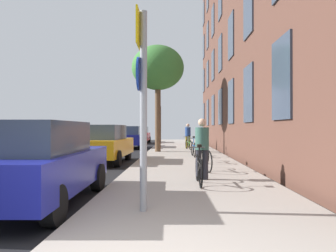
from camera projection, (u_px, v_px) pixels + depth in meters
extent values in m
plane|color=#332D28|center=(123.00, 154.00, 17.51)|extent=(41.80, 41.80, 0.00)
cube|color=black|center=(87.00, 154.00, 17.55)|extent=(7.00, 38.00, 0.01)
cube|color=#9E9389|center=(183.00, 153.00, 17.43)|extent=(4.20, 38.00, 0.12)
cube|color=#2D3847|center=(281.00, 78.00, 7.97)|extent=(0.06, 1.38, 2.17)
cube|color=#2D3847|center=(248.00, 94.00, 11.54)|extent=(0.06, 1.38, 2.17)
cube|color=#2D3847|center=(231.00, 102.00, 15.11)|extent=(0.06, 1.38, 2.17)
cube|color=#2D3847|center=(220.00, 107.00, 18.68)|extent=(0.06, 1.38, 2.17)
cube|color=#2D3847|center=(213.00, 110.00, 22.25)|extent=(0.06, 1.38, 2.17)
cube|color=#2D3847|center=(208.00, 113.00, 25.82)|extent=(0.06, 1.38, 2.17)
cube|color=#2D3847|center=(204.00, 115.00, 29.39)|extent=(0.06, 1.38, 2.17)
cube|color=#2D3847|center=(248.00, 8.00, 11.56)|extent=(0.06, 1.38, 2.17)
cube|color=#2D3847|center=(231.00, 36.00, 15.13)|extent=(0.06, 1.38, 2.17)
cube|color=#2D3847|center=(220.00, 54.00, 18.70)|extent=(0.06, 1.38, 2.17)
cube|color=#2D3847|center=(213.00, 66.00, 22.27)|extent=(0.06, 1.38, 2.17)
cube|color=#2D3847|center=(208.00, 74.00, 25.84)|extent=(0.06, 1.38, 2.17)
cube|color=#2D3847|center=(204.00, 81.00, 29.41)|extent=(0.06, 1.38, 2.17)
cube|color=#2D3847|center=(220.00, 1.00, 18.72)|extent=(0.06, 1.38, 2.17)
cube|color=#2D3847|center=(213.00, 21.00, 22.29)|extent=(0.06, 1.38, 2.17)
cube|color=#2D3847|center=(208.00, 36.00, 25.86)|extent=(0.06, 1.38, 2.17)
cube|color=#2D3847|center=(204.00, 47.00, 29.43)|extent=(0.06, 1.38, 2.17)
cube|color=#2D3847|center=(204.00, 13.00, 29.45)|extent=(0.06, 1.38, 2.17)
cylinder|color=gray|center=(143.00, 111.00, 5.06)|extent=(0.12, 0.12, 3.34)
cube|color=yellow|center=(139.00, 29.00, 5.07)|extent=(0.03, 0.60, 0.60)
cylinder|color=#14339E|center=(139.00, 74.00, 5.07)|extent=(0.03, 0.56, 0.56)
cylinder|color=black|center=(160.00, 125.00, 26.19)|extent=(0.12, 0.12, 3.28)
cube|color=black|center=(158.00, 111.00, 26.20)|extent=(0.20, 0.24, 0.80)
sphere|color=red|center=(157.00, 108.00, 26.20)|extent=(0.16, 0.16, 0.16)
sphere|color=#523707|center=(157.00, 111.00, 26.20)|extent=(0.16, 0.16, 0.16)
sphere|color=#083E11|center=(157.00, 114.00, 26.20)|extent=(0.16, 0.16, 0.16)
cylinder|color=brown|center=(158.00, 117.00, 17.79)|extent=(0.33, 0.33, 4.01)
ellipsoid|color=#387533|center=(158.00, 68.00, 17.81)|extent=(3.07, 3.07, 2.61)
torus|color=black|center=(197.00, 167.00, 7.91)|extent=(0.05, 0.70, 0.70)
torus|color=black|center=(201.00, 173.00, 6.94)|extent=(0.05, 0.70, 0.70)
cylinder|color=black|center=(199.00, 162.00, 7.43)|extent=(0.05, 0.82, 0.04)
cylinder|color=black|center=(200.00, 167.00, 7.19)|extent=(0.05, 0.50, 0.27)
cylinder|color=black|center=(199.00, 152.00, 7.29)|extent=(0.04, 0.04, 0.28)
cube|color=black|center=(199.00, 146.00, 7.29)|extent=(0.10, 0.24, 0.06)
cylinder|color=#4C4C4C|center=(197.00, 147.00, 7.92)|extent=(0.42, 0.03, 0.03)
torus|color=black|center=(200.00, 158.00, 10.29)|extent=(0.18, 0.69, 0.69)
torus|color=black|center=(209.00, 161.00, 9.35)|extent=(0.18, 0.69, 0.69)
cylinder|color=black|center=(204.00, 154.00, 9.82)|extent=(0.20, 0.80, 0.04)
cylinder|color=black|center=(206.00, 157.00, 9.59)|extent=(0.14, 0.49, 0.27)
cylinder|color=black|center=(205.00, 146.00, 9.68)|extent=(0.04, 0.04, 0.28)
cube|color=black|center=(205.00, 141.00, 9.68)|extent=(0.10, 0.24, 0.06)
cylinder|color=#4C4C4C|center=(200.00, 143.00, 10.29)|extent=(0.42, 0.11, 0.03)
torus|color=black|center=(202.00, 153.00, 12.71)|extent=(0.12, 0.68, 0.68)
torus|color=black|center=(207.00, 155.00, 11.71)|extent=(0.12, 0.68, 0.68)
cylinder|color=#99999E|center=(204.00, 149.00, 12.22)|extent=(0.14, 0.85, 0.04)
cylinder|color=#99999E|center=(205.00, 152.00, 11.97)|extent=(0.10, 0.52, 0.28)
cylinder|color=#99999E|center=(205.00, 143.00, 12.07)|extent=(0.04, 0.04, 0.28)
cube|color=black|center=(205.00, 139.00, 12.07)|extent=(0.10, 0.24, 0.06)
cylinder|color=#4C4C4C|center=(202.00, 140.00, 12.72)|extent=(0.42, 0.08, 0.03)
torus|color=black|center=(192.00, 149.00, 15.10)|extent=(0.08, 0.70, 0.70)
torus|color=black|center=(195.00, 150.00, 14.14)|extent=(0.08, 0.70, 0.70)
cylinder|color=#194C99|center=(193.00, 145.00, 14.62)|extent=(0.10, 0.82, 0.04)
cylinder|color=#194C99|center=(194.00, 148.00, 14.38)|extent=(0.07, 0.50, 0.27)
cylinder|color=#194C99|center=(194.00, 140.00, 14.48)|extent=(0.04, 0.04, 0.28)
cube|color=black|center=(194.00, 137.00, 14.48)|extent=(0.10, 0.24, 0.06)
cylinder|color=#4C4C4C|center=(192.00, 138.00, 15.10)|extent=(0.42, 0.06, 0.03)
torus|color=black|center=(203.00, 146.00, 17.51)|extent=(0.11, 0.66, 0.66)
torus|color=black|center=(207.00, 147.00, 16.50)|extent=(0.11, 0.66, 0.66)
cylinder|color=#99999E|center=(205.00, 144.00, 17.00)|extent=(0.14, 0.86, 0.04)
cylinder|color=#99999E|center=(206.00, 145.00, 16.75)|extent=(0.10, 0.52, 0.28)
cylinder|color=#99999E|center=(205.00, 139.00, 16.85)|extent=(0.04, 0.04, 0.28)
cube|color=black|center=(205.00, 136.00, 16.85)|extent=(0.10, 0.24, 0.06)
cylinder|color=#4C4C4C|center=(203.00, 137.00, 17.51)|extent=(0.42, 0.08, 0.03)
torus|color=black|center=(187.00, 144.00, 19.94)|extent=(0.16, 0.61, 0.61)
torus|color=black|center=(191.00, 145.00, 18.90)|extent=(0.16, 0.61, 0.61)
cylinder|color=#267233|center=(189.00, 142.00, 19.42)|extent=(0.21, 0.89, 0.04)
cylinder|color=#267233|center=(190.00, 143.00, 19.16)|extent=(0.15, 0.54, 0.29)
cylinder|color=#267233|center=(189.00, 138.00, 19.27)|extent=(0.04, 0.04, 0.28)
cube|color=black|center=(189.00, 136.00, 19.27)|extent=(0.10, 0.24, 0.06)
cylinder|color=#4C4C4C|center=(187.00, 137.00, 19.94)|extent=(0.42, 0.11, 0.03)
cylinder|color=#26262D|center=(199.00, 165.00, 8.12)|extent=(0.15, 0.15, 0.80)
cylinder|color=#26262D|center=(205.00, 165.00, 8.12)|extent=(0.15, 0.15, 0.80)
cylinder|color=#33594C|center=(202.00, 138.00, 8.12)|extent=(0.43, 0.43, 0.60)
sphere|color=tan|center=(202.00, 122.00, 8.13)|extent=(0.22, 0.22, 0.22)
cylinder|color=olive|center=(187.00, 142.00, 20.78)|extent=(0.15, 0.15, 0.82)
cylinder|color=olive|center=(189.00, 142.00, 20.77)|extent=(0.15, 0.15, 0.82)
cylinder|color=navy|center=(188.00, 132.00, 20.78)|extent=(0.52, 0.52, 0.62)
sphere|color=tan|center=(188.00, 125.00, 20.78)|extent=(0.22, 0.22, 0.22)
cube|color=navy|center=(38.00, 170.00, 5.90)|extent=(1.93, 4.12, 0.70)
cube|color=#2D3847|center=(33.00, 137.00, 5.70)|extent=(1.60, 2.32, 0.60)
cylinder|color=black|center=(28.00, 177.00, 7.22)|extent=(0.22, 0.64, 0.64)
cylinder|color=black|center=(98.00, 177.00, 7.18)|extent=(0.22, 0.64, 0.64)
cylinder|color=black|center=(54.00, 206.00, 4.57)|extent=(0.22, 0.64, 0.64)
cube|color=orange|center=(105.00, 147.00, 12.88)|extent=(1.90, 4.10, 0.70)
cube|color=#384756|center=(104.00, 132.00, 12.68)|extent=(1.55, 2.32, 0.60)
cylinder|color=black|center=(94.00, 153.00, 14.19)|extent=(0.22, 0.64, 0.64)
cylinder|color=black|center=(128.00, 153.00, 14.15)|extent=(0.22, 0.64, 0.64)
cylinder|color=black|center=(76.00, 159.00, 11.61)|extent=(0.22, 0.64, 0.64)
cylinder|color=black|center=(118.00, 159.00, 11.57)|extent=(0.22, 0.64, 0.64)
cube|color=navy|center=(130.00, 139.00, 22.26)|extent=(1.89, 4.15, 0.70)
cube|color=#384756|center=(130.00, 130.00, 22.06)|extent=(1.58, 2.33, 0.60)
cylinder|color=black|center=(122.00, 143.00, 23.60)|extent=(0.22, 0.64, 0.64)
cylinder|color=black|center=(144.00, 143.00, 23.56)|extent=(0.22, 0.64, 0.64)
cylinder|color=black|center=(115.00, 145.00, 20.96)|extent=(0.22, 0.64, 0.64)
cylinder|color=black|center=(140.00, 145.00, 20.92)|extent=(0.22, 0.64, 0.64)
cube|color=red|center=(140.00, 136.00, 29.33)|extent=(1.87, 4.20, 0.70)
cube|color=#1E232D|center=(140.00, 130.00, 29.13)|extent=(1.55, 2.36, 0.60)
cylinder|color=black|center=(133.00, 140.00, 30.68)|extent=(0.22, 0.64, 0.64)
cylinder|color=black|center=(149.00, 140.00, 30.64)|extent=(0.22, 0.64, 0.64)
cylinder|color=black|center=(129.00, 141.00, 28.01)|extent=(0.22, 0.64, 0.64)
cylinder|color=black|center=(147.00, 141.00, 27.97)|extent=(0.22, 0.64, 0.64)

